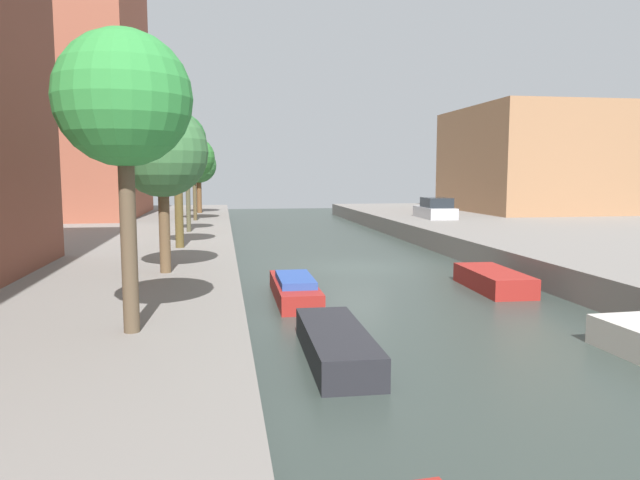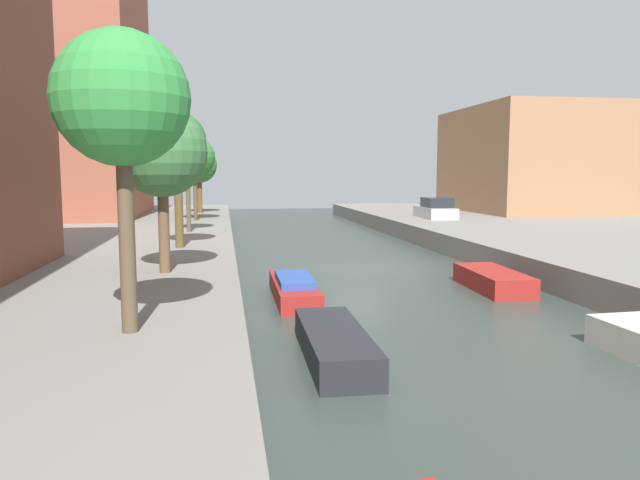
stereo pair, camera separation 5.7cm
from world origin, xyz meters
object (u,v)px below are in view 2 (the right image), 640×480
at_px(apartment_tower_far, 61,81).
at_px(low_block_right, 529,160).
at_px(moored_boat_left_1, 335,344).
at_px(street_tree_2, 177,143).
at_px(moored_boat_right_2, 493,280).
at_px(street_tree_4, 194,158).
at_px(moored_boat_left_2, 294,289).
at_px(street_tree_5, 199,166).
at_px(street_tree_0, 122,101).
at_px(parked_car, 436,210).
at_px(street_tree_3, 187,160).
at_px(street_tree_1, 162,153).

distance_m(apartment_tower_far, low_block_right, 34.39).
distance_m(low_block_right, moored_boat_left_1, 37.72).
relative_size(street_tree_2, moored_boat_right_2, 1.39).
bearing_deg(moored_boat_left_1, street_tree_2, 108.73).
height_order(street_tree_4, moored_boat_left_2, street_tree_4).
relative_size(apartment_tower_far, street_tree_5, 3.79).
relative_size(low_block_right, street_tree_4, 2.54).
bearing_deg(moored_boat_right_2, street_tree_0, -145.38).
distance_m(street_tree_4, parked_car, 15.78).
bearing_deg(street_tree_3, moored_boat_right_2, -47.75).
relative_size(street_tree_3, street_tree_5, 0.95).
xyz_separation_m(low_block_right, street_tree_5, (-25.12, 1.79, -0.48)).
bearing_deg(moored_boat_left_2, parked_car, 58.44).
bearing_deg(moored_boat_right_2, low_block_right, 59.31).
xyz_separation_m(apartment_tower_far, street_tree_5, (8.88, 1.75, -5.64)).
xyz_separation_m(street_tree_1, street_tree_3, (0.00, 12.42, 0.07)).
bearing_deg(moored_boat_right_2, street_tree_2, 153.74).
bearing_deg(moored_boat_left_2, street_tree_3, 107.49).
distance_m(street_tree_1, moored_boat_left_1, 8.16).
height_order(street_tree_4, parked_car, street_tree_4).
bearing_deg(street_tree_4, moored_boat_left_2, -78.87).
bearing_deg(apartment_tower_far, moored_boat_left_1, -67.42).
bearing_deg(street_tree_0, street_tree_2, 90.00).
distance_m(street_tree_5, moored_boat_left_1, 33.19).
height_order(apartment_tower_far, street_tree_3, apartment_tower_far).
relative_size(street_tree_5, moored_boat_right_2, 1.27).
xyz_separation_m(street_tree_2, moored_boat_left_2, (3.84, -5.72, -4.74)).
distance_m(street_tree_5, moored_boat_left_2, 27.25).
bearing_deg(moored_boat_left_1, street_tree_1, 124.55).
height_order(street_tree_0, street_tree_5, street_tree_0).
xyz_separation_m(moored_boat_left_1, moored_boat_left_2, (-0.14, 6.03, 0.02)).
bearing_deg(apartment_tower_far, street_tree_2, -65.17).
xyz_separation_m(street_tree_5, moored_boat_right_2, (10.64, -26.19, -4.15)).
bearing_deg(street_tree_4, low_block_right, 12.06).
xyz_separation_m(low_block_right, moored_boat_left_2, (-21.28, -24.87, -4.61)).
relative_size(street_tree_2, street_tree_3, 1.15).
distance_m(apartment_tower_far, parked_car, 26.46).
bearing_deg(street_tree_0, street_tree_1, 90.00).
bearing_deg(street_tree_4, street_tree_0, -90.00).
bearing_deg(parked_car, street_tree_0, -120.94).
bearing_deg(moored_boat_left_2, apartment_tower_far, 117.05).
xyz_separation_m(street_tree_0, moored_boat_right_2, (10.64, 7.34, -4.83)).
xyz_separation_m(street_tree_1, street_tree_4, (0.00, 19.75, 0.38)).
xyz_separation_m(parked_car, moored_boat_right_2, (-4.78, -18.38, -1.23)).
bearing_deg(moored_boat_left_1, apartment_tower_far, 112.58).
xyz_separation_m(street_tree_2, street_tree_4, (0.00, 13.79, -0.22)).
height_order(low_block_right, parked_car, low_block_right).
xyz_separation_m(street_tree_0, moored_boat_left_2, (3.84, 6.87, -4.82)).
distance_m(street_tree_1, parked_car, 24.72).
relative_size(street_tree_0, street_tree_2, 1.02).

